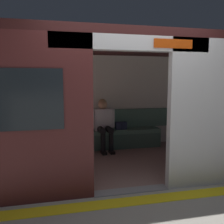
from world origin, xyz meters
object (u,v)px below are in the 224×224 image
object	(u,v)px
train_car	(108,84)
bench_seat	(102,135)
person_seated	(104,121)
grab_pole_door	(92,114)
book	(85,130)
handbag	(121,126)

from	to	relation	value
train_car	bench_seat	distance (m)	1.57
person_seated	train_car	bearing A→B (deg)	83.85
person_seated	bench_seat	bearing A→B (deg)	-67.68
train_car	bench_seat	bearing A→B (deg)	-94.63
train_car	bench_seat	world-z (taller)	train_car
bench_seat	grab_pole_door	size ratio (longest dim) A/B	1.29
train_car	person_seated	xyz separation A→B (m)	(-0.10, -0.97, -0.86)
person_seated	book	world-z (taller)	person_seated
bench_seat	handbag	xyz separation A→B (m)	(-0.46, -0.04, 0.19)
person_seated	book	xyz separation A→B (m)	(0.43, -0.11, -0.21)
bench_seat	person_seated	distance (m)	0.33
train_car	handbag	bearing A→B (deg)	-117.01
book	grab_pole_door	xyz separation A→B (m)	(0.08, 1.86, 0.62)
person_seated	grab_pole_door	world-z (taller)	grab_pole_door
grab_pole_door	person_seated	bearing A→B (deg)	-106.23
bench_seat	grab_pole_door	distance (m)	2.01
person_seated	grab_pole_door	distance (m)	1.87
grab_pole_door	train_car	bearing A→B (deg)	-117.43
person_seated	grab_pole_door	bearing A→B (deg)	73.77
book	grab_pole_door	distance (m)	1.96
train_car	grab_pole_door	world-z (taller)	train_car
bench_seat	person_seated	bearing A→B (deg)	112.32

